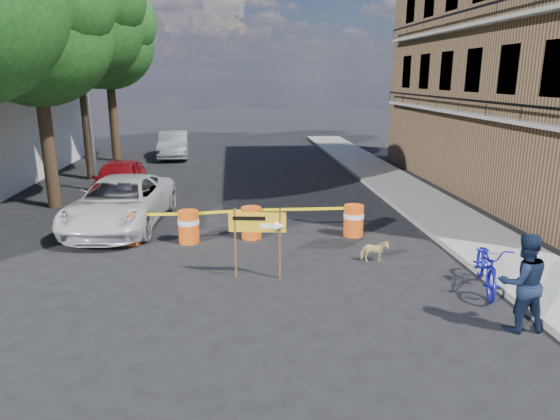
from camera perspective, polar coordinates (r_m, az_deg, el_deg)
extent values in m
plane|color=black|center=(11.54, -2.27, -7.64)|extent=(120.00, 120.00, 0.00)
cube|color=gray|center=(18.49, 16.11, 0.76)|extent=(2.40, 40.00, 0.15)
cylinder|color=#332316|center=(18.81, -25.07, 7.33)|extent=(0.44, 0.44, 4.76)
sphere|color=#154513|center=(18.76, -26.33, 18.17)|extent=(5.00, 5.00, 5.00)
sphere|color=#154513|center=(19.56, -27.58, 15.83)|extent=(3.50, 3.50, 3.50)
cylinder|color=#332316|center=(23.54, -21.20, 9.69)|extent=(0.44, 0.44, 5.32)
sphere|color=#154513|center=(23.57, -22.17, 19.36)|extent=(5.40, 5.40, 5.40)
sphere|color=#154513|center=(24.39, -23.44, 17.26)|extent=(3.78, 3.78, 3.78)
cylinder|color=#332316|center=(28.39, -18.54, 10.28)|extent=(0.44, 0.44, 4.93)
sphere|color=#154513|center=(28.38, -19.18, 17.71)|extent=(4.80, 4.80, 4.80)
sphere|color=#154513|center=(27.80, -17.80, 19.72)|extent=(3.60, 3.60, 3.60)
sphere|color=#154513|center=(29.09, -20.22, 16.15)|extent=(3.36, 3.36, 3.36)
cylinder|color=gray|center=(20.85, -21.20, 12.83)|extent=(0.16, 0.16, 8.00)
cylinder|color=#E13D0D|center=(14.22, -16.78, -1.95)|extent=(0.56, 0.56, 0.90)
cylinder|color=white|center=(14.17, -16.83, -1.37)|extent=(0.58, 0.58, 0.14)
cylinder|color=#E13D0D|center=(13.92, -10.40, -1.90)|extent=(0.56, 0.56, 0.90)
cylinder|color=white|center=(13.88, -10.43, -1.31)|extent=(0.58, 0.58, 0.14)
cylinder|color=#E13D0D|center=(14.09, -3.29, -1.47)|extent=(0.56, 0.56, 0.90)
cylinder|color=white|center=(14.04, -3.30, -0.89)|extent=(0.58, 0.58, 0.14)
cylinder|color=#E13D0D|center=(14.44, 8.40, -1.20)|extent=(0.56, 0.56, 0.90)
cylinder|color=white|center=(14.40, 8.42, -0.63)|extent=(0.58, 0.58, 0.14)
cylinder|color=#592D19|center=(11.26, -5.13, -3.82)|extent=(0.05, 0.05, 1.64)
cylinder|color=#592D19|center=(11.17, -0.01, -3.90)|extent=(0.05, 0.05, 1.64)
cube|color=gold|center=(11.05, -2.61, -1.40)|extent=(1.27, 0.21, 0.46)
cube|color=white|center=(11.04, -1.29, -1.86)|extent=(0.36, 0.06, 0.11)
cone|color=white|center=(11.02, -0.02, -1.87)|extent=(0.23, 0.26, 0.24)
cube|color=black|center=(11.02, -3.57, -0.97)|extent=(0.72, 0.11, 0.09)
imported|color=black|center=(9.92, 25.98, -7.46)|extent=(0.90, 0.71, 1.82)
imported|color=#1515AD|center=(11.45, 22.84, -3.55)|extent=(1.02, 1.25, 2.06)
imported|color=#D3BB79|center=(12.54, 10.73, -4.65)|extent=(0.68, 0.36, 0.56)
imported|color=silver|center=(15.89, -17.76, 0.81)|extent=(2.96, 5.53, 1.48)
imported|color=maroon|center=(19.63, -17.92, 3.34)|extent=(1.82, 4.25, 1.43)
imported|color=#A6A9AD|center=(28.93, -12.06, 7.34)|extent=(1.80, 4.53, 1.47)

